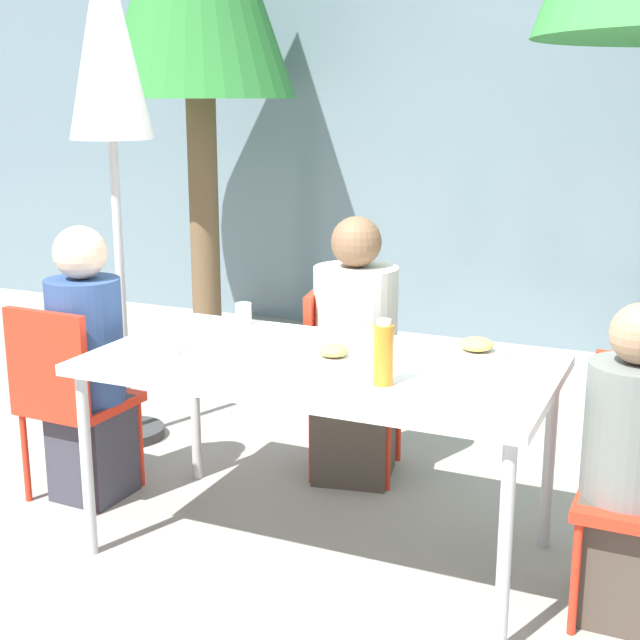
# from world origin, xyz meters

# --- Properties ---
(ground_plane) EXTENTS (24.00, 24.00, 0.00)m
(ground_plane) POSITION_xyz_m (0.00, 0.00, 0.00)
(ground_plane) COLOR gray
(building_facade) EXTENTS (10.00, 0.20, 3.00)m
(building_facade) POSITION_xyz_m (0.00, 3.34, 1.50)
(building_facade) COLOR slate
(building_facade) RESTS_ON ground
(dining_table) EXTENTS (1.68, 0.88, 0.75)m
(dining_table) POSITION_xyz_m (0.00, 0.00, 0.70)
(dining_table) COLOR white
(dining_table) RESTS_ON ground
(chair_left) EXTENTS (0.42, 0.42, 0.86)m
(chair_left) POSITION_xyz_m (-1.14, -0.04, 0.50)
(chair_left) COLOR red
(chair_left) RESTS_ON ground
(person_left) EXTENTS (0.31, 0.31, 1.18)m
(person_left) POSITION_xyz_m (-1.09, 0.04, 0.57)
(person_left) COLOR #383842
(person_left) RESTS_ON ground
(person_right) EXTENTS (0.30, 0.30, 1.07)m
(person_right) POSITION_xyz_m (1.09, -0.01, 0.51)
(person_right) COLOR #473D33
(person_right) RESTS_ON ground
(chair_far) EXTENTS (0.47, 0.47, 0.86)m
(chair_far) POSITION_xyz_m (-0.22, 0.72, 0.50)
(chair_far) COLOR red
(chair_far) RESTS_ON ground
(person_far) EXTENTS (0.39, 0.39, 1.19)m
(person_far) POSITION_xyz_m (-0.14, 0.69, 0.56)
(person_far) COLOR #473D33
(person_far) RESTS_ON ground
(closed_umbrella) EXTENTS (0.39, 0.39, 2.44)m
(closed_umbrella) POSITION_xyz_m (-1.36, 0.67, 1.86)
(closed_umbrella) COLOR #333333
(closed_umbrella) RESTS_ON ground
(plate_0) EXTENTS (0.23, 0.23, 0.06)m
(plate_0) POSITION_xyz_m (0.50, 0.30, 0.78)
(plate_0) COLOR white
(plate_0) RESTS_ON dining_table
(plate_1) EXTENTS (0.20, 0.20, 0.06)m
(plate_1) POSITION_xyz_m (0.04, 0.02, 0.78)
(plate_1) COLOR white
(plate_1) RESTS_ON dining_table
(bottle) EXTENTS (0.07, 0.07, 0.22)m
(bottle) POSITION_xyz_m (0.31, -0.17, 0.86)
(bottle) COLOR #B7751E
(bottle) RESTS_ON dining_table
(drinking_cup) EXTENTS (0.07, 0.07, 0.09)m
(drinking_cup) POSITION_xyz_m (-0.50, 0.35, 0.80)
(drinking_cup) COLOR silver
(drinking_cup) RESTS_ON dining_table
(salad_bowl) EXTENTS (0.19, 0.19, 0.05)m
(salad_bowl) POSITION_xyz_m (-0.60, -0.16, 0.78)
(salad_bowl) COLOR white
(salad_bowl) RESTS_ON dining_table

